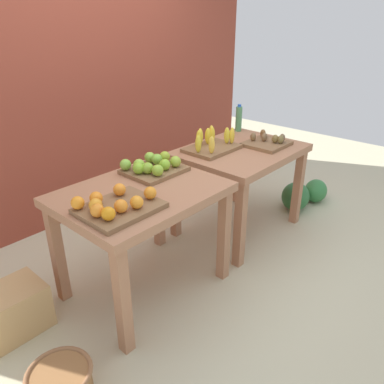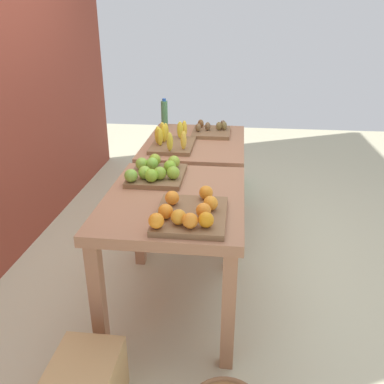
% 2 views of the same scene
% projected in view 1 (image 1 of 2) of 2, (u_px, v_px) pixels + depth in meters
% --- Properties ---
extents(ground_plane, '(8.00, 8.00, 0.00)m').
position_uv_depth(ground_plane, '(197.00, 253.00, 3.11)').
color(ground_plane, '#C0BB98').
extents(back_wall, '(4.40, 0.12, 3.00)m').
position_uv_depth(back_wall, '(82.00, 52.00, 3.28)').
color(back_wall, brown).
rests_on(back_wall, ground_plane).
extents(display_table_left, '(1.04, 0.80, 0.77)m').
position_uv_depth(display_table_left, '(142.00, 206.00, 2.45)').
color(display_table_left, '#A56F4F').
rests_on(display_table_left, ground_plane).
extents(display_table_right, '(1.04, 0.80, 0.77)m').
position_uv_depth(display_table_right, '(240.00, 161.00, 3.21)').
color(display_table_right, '#A56F4F').
rests_on(display_table_right, ground_plane).
extents(orange_bin, '(0.45, 0.36, 0.11)m').
position_uv_depth(orange_bin, '(116.00, 205.00, 2.12)').
color(orange_bin, brown).
rests_on(orange_bin, display_table_left).
extents(apple_bin, '(0.41, 0.35, 0.11)m').
position_uv_depth(apple_bin, '(153.00, 166.00, 2.65)').
color(apple_bin, brown).
rests_on(apple_bin, display_table_left).
extents(banana_crate, '(0.44, 0.32, 0.17)m').
position_uv_depth(banana_crate, '(212.00, 144.00, 3.10)').
color(banana_crate, brown).
rests_on(banana_crate, display_table_right).
extents(kiwi_bin, '(0.36, 0.32, 0.10)m').
position_uv_depth(kiwi_bin, '(267.00, 142.00, 3.22)').
color(kiwi_bin, brown).
rests_on(kiwi_bin, display_table_right).
extents(water_bottle, '(0.06, 0.06, 0.26)m').
position_uv_depth(water_bottle, '(239.00, 119.00, 3.58)').
color(water_bottle, '#4C8C59').
rests_on(water_bottle, display_table_right).
extents(watermelon_pile, '(0.71, 0.42, 0.27)m').
position_uv_depth(watermelon_pile, '(303.00, 194.00, 3.84)').
color(watermelon_pile, '#2F7339').
rests_on(watermelon_pile, ground_plane).
extents(cardboard_produce_box, '(0.40, 0.30, 0.30)m').
position_uv_depth(cardboard_produce_box, '(11.00, 311.00, 2.29)').
color(cardboard_produce_box, tan).
rests_on(cardboard_produce_box, ground_plane).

